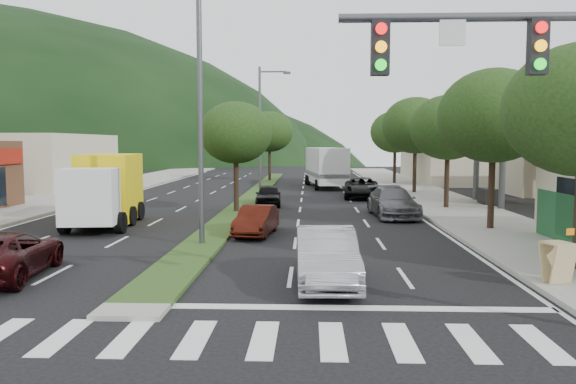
{
  "coord_description": "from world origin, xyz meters",
  "views": [
    {
      "loc": [
        4.04,
        -12.74,
        3.87
      ],
      "look_at": [
        3.18,
        9.76,
        1.9
      ],
      "focal_mm": 35.0,
      "sensor_mm": 36.0,
      "label": 1
    }
  ],
  "objects_px": {
    "tree_r_d": "(415,126)",
    "tree_r_c": "(448,128)",
    "car_queue_d": "(362,188)",
    "tree_r_b": "(494,116)",
    "tree_med_near": "(236,133)",
    "car_queue_c": "(256,220)",
    "motorhome": "(326,166)",
    "suv_maroon": "(5,254)",
    "streetlight_mid": "(262,122)",
    "traffic_signal": "(566,103)",
    "streetlight_near": "(206,96)",
    "tree_r_e": "(395,132)",
    "sedan_silver": "(326,256)",
    "car_queue_a": "(268,195)",
    "box_truck": "(106,192)",
    "a_frame_sign": "(558,258)",
    "car_queue_b": "(393,202)",
    "tree_med_far": "(269,132)"
  },
  "relations": [
    {
      "from": "tree_r_d",
      "to": "tree_r_c",
      "type": "bearing_deg",
      "value": -90.0
    },
    {
      "from": "car_queue_d",
      "to": "tree_r_b",
      "type": "bearing_deg",
      "value": -69.8
    },
    {
      "from": "tree_med_near",
      "to": "car_queue_c",
      "type": "xyz_separation_m",
      "value": [
        1.82,
        -7.41,
        -3.81
      ]
    },
    {
      "from": "tree_med_near",
      "to": "motorhome",
      "type": "xyz_separation_m",
      "value": [
        5.5,
        18.43,
        -2.59
      ]
    },
    {
      "from": "tree_r_d",
      "to": "tree_med_near",
      "type": "bearing_deg",
      "value": -135.0
    },
    {
      "from": "suv_maroon",
      "to": "streetlight_mid",
      "type": "bearing_deg",
      "value": -105.6
    },
    {
      "from": "traffic_signal",
      "to": "streetlight_near",
      "type": "xyz_separation_m",
      "value": [
        -8.82,
        9.54,
        0.94
      ]
    },
    {
      "from": "tree_r_e",
      "to": "sedan_silver",
      "type": "xyz_separation_m",
      "value": [
        -7.49,
        -37.51,
        -4.13
      ]
    },
    {
      "from": "tree_r_d",
      "to": "streetlight_mid",
      "type": "relative_size",
      "value": 0.72
    },
    {
      "from": "car_queue_a",
      "to": "tree_r_e",
      "type": "bearing_deg",
      "value": 57.09
    },
    {
      "from": "traffic_signal",
      "to": "tree_med_near",
      "type": "xyz_separation_m",
      "value": [
        -9.03,
        19.54,
        -0.22
      ]
    },
    {
      "from": "tree_r_c",
      "to": "motorhome",
      "type": "height_order",
      "value": "tree_r_c"
    },
    {
      "from": "sedan_silver",
      "to": "box_truck",
      "type": "relative_size",
      "value": 0.66
    },
    {
      "from": "box_truck",
      "to": "a_frame_sign",
      "type": "bearing_deg",
      "value": 139.12
    },
    {
      "from": "car_queue_b",
      "to": "car_queue_c",
      "type": "height_order",
      "value": "car_queue_b"
    },
    {
      "from": "car_queue_a",
      "to": "car_queue_b",
      "type": "distance_m",
      "value": 8.55
    },
    {
      "from": "traffic_signal",
      "to": "sedan_silver",
      "type": "distance_m",
      "value": 7.19
    },
    {
      "from": "streetlight_near",
      "to": "a_frame_sign",
      "type": "relative_size",
      "value": 6.7
    },
    {
      "from": "tree_r_d",
      "to": "streetlight_mid",
      "type": "height_order",
      "value": "streetlight_mid"
    },
    {
      "from": "tree_r_c",
      "to": "sedan_silver",
      "type": "bearing_deg",
      "value": -113.15
    },
    {
      "from": "suv_maroon",
      "to": "a_frame_sign",
      "type": "bearing_deg",
      "value": 171.26
    },
    {
      "from": "tree_r_b",
      "to": "box_truck",
      "type": "height_order",
      "value": "tree_r_b"
    },
    {
      "from": "tree_r_e",
      "to": "tree_med_near",
      "type": "height_order",
      "value": "tree_r_e"
    },
    {
      "from": "tree_r_c",
      "to": "tree_r_b",
      "type": "bearing_deg",
      "value": -90.0
    },
    {
      "from": "tree_r_c",
      "to": "streetlight_mid",
      "type": "distance_m",
      "value": 17.57
    },
    {
      "from": "traffic_signal",
      "to": "car_queue_d",
      "type": "bearing_deg",
      "value": 92.64
    },
    {
      "from": "car_queue_a",
      "to": "box_truck",
      "type": "relative_size",
      "value": 0.55
    },
    {
      "from": "tree_r_b",
      "to": "tree_r_c",
      "type": "distance_m",
      "value": 8.01
    },
    {
      "from": "tree_r_e",
      "to": "car_queue_b",
      "type": "bearing_deg",
      "value": -98.72
    },
    {
      "from": "traffic_signal",
      "to": "box_truck",
      "type": "distance_m",
      "value": 20.93
    },
    {
      "from": "streetlight_mid",
      "to": "a_frame_sign",
      "type": "distance_m",
      "value": 32.86
    },
    {
      "from": "tree_r_c",
      "to": "car_queue_a",
      "type": "xyz_separation_m",
      "value": [
        -10.5,
        1.71,
        -4.1
      ]
    },
    {
      "from": "car_queue_d",
      "to": "motorhome",
      "type": "distance_m",
      "value": 10.04
    },
    {
      "from": "streetlight_near",
      "to": "car_queue_a",
      "type": "distance_m",
      "value": 14.62
    },
    {
      "from": "streetlight_mid",
      "to": "a_frame_sign",
      "type": "height_order",
      "value": "streetlight_mid"
    },
    {
      "from": "tree_med_far",
      "to": "streetlight_near",
      "type": "relative_size",
      "value": 0.69
    },
    {
      "from": "car_queue_b",
      "to": "sedan_silver",
      "type": "bearing_deg",
      "value": -108.79
    },
    {
      "from": "tree_r_b",
      "to": "tree_med_far",
      "type": "xyz_separation_m",
      "value": [
        -12.0,
        32.0,
        -0.03
      ]
    },
    {
      "from": "traffic_signal",
      "to": "tree_r_b",
      "type": "height_order",
      "value": "tree_r_b"
    },
    {
      "from": "tree_r_d",
      "to": "motorhome",
      "type": "relative_size",
      "value": 0.78
    },
    {
      "from": "tree_r_b",
      "to": "sedan_silver",
      "type": "height_order",
      "value": "tree_r_b"
    },
    {
      "from": "streetlight_mid",
      "to": "tree_r_b",
      "type": "bearing_deg",
      "value": -60.68
    },
    {
      "from": "tree_r_e",
      "to": "motorhome",
      "type": "height_order",
      "value": "tree_r_e"
    },
    {
      "from": "tree_r_b",
      "to": "tree_r_d",
      "type": "distance_m",
      "value": 18.0
    },
    {
      "from": "tree_r_b",
      "to": "tree_r_e",
      "type": "distance_m",
      "value": 28.0
    },
    {
      "from": "suv_maroon",
      "to": "a_frame_sign",
      "type": "distance_m",
      "value": 15.4
    },
    {
      "from": "traffic_signal",
      "to": "motorhome",
      "type": "xyz_separation_m",
      "value": [
        -3.53,
        37.97,
        -2.81
      ]
    },
    {
      "from": "sedan_silver",
      "to": "car_queue_d",
      "type": "relative_size",
      "value": 0.88
    },
    {
      "from": "tree_r_d",
      "to": "a_frame_sign",
      "type": "height_order",
      "value": "tree_r_d"
    },
    {
      "from": "tree_med_near",
      "to": "car_queue_b",
      "type": "xyz_separation_m",
      "value": [
        8.43,
        -1.29,
        -3.66
      ]
    }
  ]
}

